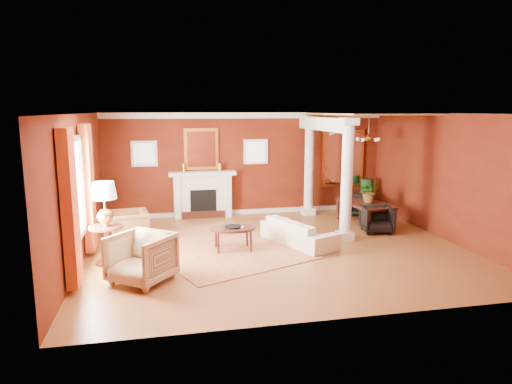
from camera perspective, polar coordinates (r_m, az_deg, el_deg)
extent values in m
plane|color=brown|center=(10.03, 2.63, -7.04)|extent=(8.00, 8.00, 0.00)
cube|color=#631C0D|center=(13.08, -1.14, 3.53)|extent=(8.00, 0.04, 2.90)
cube|color=#631C0D|center=(6.43, 10.53, -3.64)|extent=(8.00, 0.04, 2.90)
cube|color=#631C0D|center=(9.53, -21.28, 0.32)|extent=(0.04, 7.00, 2.90)
cube|color=#631C0D|center=(11.37, 22.63, 1.73)|extent=(0.04, 7.00, 2.90)
cube|color=white|center=(9.58, 2.78, 9.77)|extent=(8.00, 7.00, 0.04)
cube|color=silver|center=(12.87, -6.68, -0.47)|extent=(1.60, 0.34, 1.20)
cube|color=black|center=(12.73, -6.59, -1.28)|extent=(0.72, 0.03, 0.70)
cube|color=black|center=(12.80, -6.56, -2.82)|extent=(1.20, 0.05, 0.20)
cube|color=silver|center=(12.73, -6.72, 2.32)|extent=(1.85, 0.42, 0.10)
cube|color=silver|center=(12.80, -9.79, -0.61)|extent=(0.16, 0.40, 1.20)
cube|color=silver|center=(12.92, -3.57, -0.38)|extent=(0.16, 0.40, 1.20)
cube|color=gold|center=(12.82, -6.85, 5.35)|extent=(0.95, 0.06, 1.15)
cube|color=white|center=(12.79, -6.84, 5.34)|extent=(0.78, 0.02, 0.98)
cube|color=silver|center=(12.80, -13.80, 4.67)|extent=(0.70, 0.06, 0.70)
cube|color=white|center=(12.77, -13.80, 4.66)|extent=(0.54, 0.02, 0.54)
cube|color=silver|center=(13.07, -0.04, 5.07)|extent=(0.70, 0.06, 0.70)
cube|color=white|center=(13.03, 0.00, 5.06)|extent=(0.54, 0.02, 0.54)
cube|color=white|center=(8.93, -21.84, 0.31)|extent=(0.03, 1.30, 1.70)
cube|color=silver|center=(8.24, -22.42, -0.50)|extent=(0.08, 0.10, 1.90)
cube|color=silver|center=(9.60, -20.93, 1.02)|extent=(0.08, 0.10, 1.90)
cube|color=#AF3C1E|center=(7.97, -22.24, -1.93)|extent=(0.18, 0.55, 2.60)
cube|color=#AF3C1E|center=(9.91, -20.21, 0.45)|extent=(0.18, 0.55, 2.60)
cube|color=silver|center=(10.80, 11.04, -5.40)|extent=(0.34, 0.34, 0.20)
cylinder|color=silver|center=(10.52, 11.29, 1.70)|extent=(0.26, 0.26, 2.50)
cube|color=silver|center=(10.42, 11.54, 8.63)|extent=(0.36, 0.36, 0.16)
cube|color=silver|center=(13.25, 6.54, -2.37)|extent=(0.34, 0.34, 0.20)
cylinder|color=silver|center=(13.03, 6.66, 3.44)|extent=(0.26, 0.26, 2.50)
cube|color=silver|center=(12.94, 6.77, 9.03)|extent=(0.36, 0.36, 0.16)
cube|color=silver|center=(11.91, 8.46, 8.41)|extent=(0.30, 3.20, 0.32)
cube|color=#C48439|center=(12.21, 13.88, 9.45)|extent=(2.30, 3.40, 0.04)
cube|color=gold|center=(13.86, 10.79, 4.15)|extent=(1.30, 0.06, 1.70)
cube|color=white|center=(13.83, 10.84, 4.13)|extent=(1.10, 0.02, 1.50)
cylinder|color=#B08437|center=(12.28, 13.93, 8.07)|extent=(0.02, 0.02, 0.65)
sphere|color=#B08437|center=(12.30, 13.87, 6.56)|extent=(0.20, 0.20, 0.20)
sphere|color=beige|center=(12.42, 15.03, 6.40)|extent=(0.09, 0.09, 0.09)
sphere|color=beige|center=(12.58, 13.69, 6.50)|extent=(0.09, 0.09, 0.09)
sphere|color=beige|center=(12.35, 12.58, 6.48)|extent=(0.09, 0.09, 0.09)
sphere|color=beige|center=(12.05, 13.22, 6.37)|extent=(0.09, 0.09, 0.09)
sphere|color=beige|center=(12.10, 14.78, 6.32)|extent=(0.09, 0.09, 0.09)
cube|color=silver|center=(12.96, -1.12, 9.54)|extent=(8.00, 0.08, 0.16)
cube|color=silver|center=(13.28, -1.08, -2.45)|extent=(8.00, 0.08, 0.12)
cube|color=maroon|center=(10.17, -4.83, -6.77)|extent=(4.09, 4.62, 0.02)
imported|color=#F0E4CA|center=(10.28, 5.36, -4.44)|extent=(1.26, 2.01, 0.76)
imported|color=black|center=(10.71, -15.55, -4.01)|extent=(0.85, 0.89, 0.82)
imported|color=tan|center=(8.23, -14.17, -7.74)|extent=(1.27, 1.26, 0.96)
cylinder|color=black|center=(9.78, -2.89, -4.60)|extent=(0.99, 0.99, 0.05)
cylinder|color=black|center=(9.59, -4.73, -6.48)|extent=(0.05, 0.05, 0.44)
cylinder|color=black|center=(9.70, -0.65, -6.26)|extent=(0.05, 0.05, 0.44)
cylinder|color=black|center=(10.01, -5.04, -5.78)|extent=(0.05, 0.05, 0.44)
cylinder|color=black|center=(10.11, -1.13, -5.58)|extent=(0.05, 0.05, 0.44)
imported|color=black|center=(9.76, -2.48, -3.84)|extent=(0.15, 0.05, 0.21)
cylinder|color=black|center=(9.52, -18.00, -8.36)|extent=(0.48, 0.48, 0.04)
cylinder|color=black|center=(9.42, -18.11, -6.36)|extent=(0.10, 0.10, 0.73)
cylinder|color=black|center=(9.33, -18.24, -4.19)|extent=(0.65, 0.65, 0.04)
sphere|color=#B08437|center=(9.28, -18.31, -2.90)|extent=(0.30, 0.30, 0.30)
cylinder|color=#B08437|center=(9.23, -18.39, -1.59)|extent=(0.03, 0.03, 0.32)
cone|color=beige|center=(9.18, -18.49, 0.19)|extent=(0.48, 0.48, 0.32)
imported|color=black|center=(12.30, 13.64, -1.84)|extent=(0.81, 1.73, 0.93)
imported|color=black|center=(11.58, 14.89, -3.18)|extent=(0.79, 0.76, 0.72)
imported|color=black|center=(13.39, 11.99, -1.20)|extent=(0.94, 0.91, 0.75)
sphere|color=#133B19|center=(13.90, 13.61, -1.60)|extent=(0.41, 0.41, 0.41)
cylinder|color=#133B19|center=(13.84, 13.66, -0.41)|extent=(0.37, 0.37, 0.98)
imported|color=#26591E|center=(12.21, 14.06, 1.35)|extent=(0.58, 0.63, 0.45)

